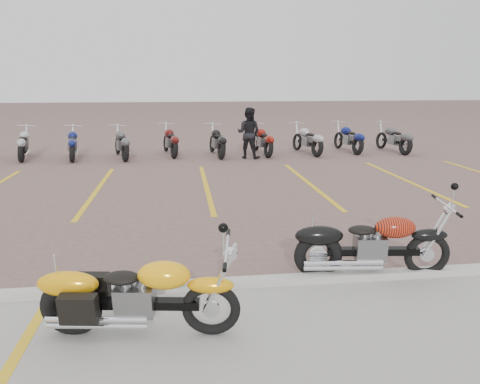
# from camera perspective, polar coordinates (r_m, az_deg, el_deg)

# --- Properties ---
(ground) EXTENTS (100.00, 100.00, 0.00)m
(ground) POSITION_cam_1_polar(r_m,az_deg,el_deg) (8.12, -2.47, -5.60)
(ground) COLOR #715751
(ground) RESTS_ON ground
(curb) EXTENTS (60.00, 0.18, 0.12)m
(curb) POSITION_cam_1_polar(r_m,az_deg,el_deg) (6.24, -0.85, -11.09)
(curb) COLOR #ADAAA3
(curb) RESTS_ON ground
(parking_stripes) EXTENTS (38.00, 5.50, 0.01)m
(parking_stripes) POSITION_cam_1_polar(r_m,az_deg,el_deg) (11.96, -4.14, 0.69)
(parking_stripes) COLOR gold
(parking_stripes) RESTS_ON ground
(yellow_cruiser) EXTENTS (2.11, 0.47, 0.87)m
(yellow_cruiser) POSITION_cam_1_polar(r_m,az_deg,el_deg) (5.16, -12.60, -12.43)
(yellow_cruiser) COLOR black
(yellow_cruiser) RESTS_ON ground
(flame_cruiser) EXTENTS (2.14, 0.42, 0.88)m
(flame_cruiser) POSITION_cam_1_polar(r_m,az_deg,el_deg) (6.65, 15.39, -6.52)
(flame_cruiser) COLOR black
(flame_cruiser) RESTS_ON ground
(person_b) EXTENTS (1.05, 0.97, 1.73)m
(person_b) POSITION_cam_1_polar(r_m,az_deg,el_deg) (16.13, 1.07, 7.19)
(person_b) COLOR black
(person_b) RESTS_ON ground
(bg_bike_row) EXTENTS (17.51, 2.08, 1.10)m
(bg_bike_row) POSITION_cam_1_polar(r_m,az_deg,el_deg) (16.76, -8.65, 6.20)
(bg_bike_row) COLOR black
(bg_bike_row) RESTS_ON ground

